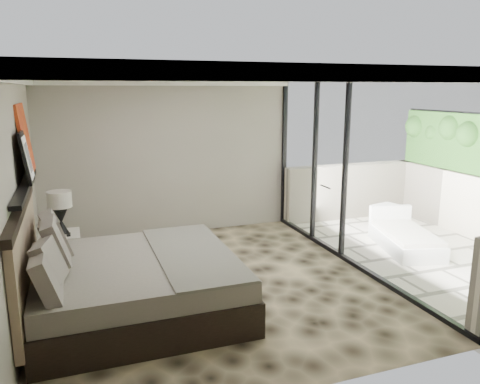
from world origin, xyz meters
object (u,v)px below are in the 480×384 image
object	(u,v)px
nightstand	(61,249)
table_lamp	(60,207)
ottoman	(388,217)
lounger	(404,238)
bed	(128,282)

from	to	relation	value
nightstand	table_lamp	xyz separation A→B (m)	(0.04, 0.03, 0.64)
ottoman	nightstand	bearing A→B (deg)	-179.48
nightstand	lounger	distance (m)	5.47
bed	lounger	distance (m)	4.65
ottoman	bed	bearing A→B (deg)	-159.88
bed	nightstand	size ratio (longest dim) A/B	4.18
table_lamp	ottoman	world-z (taller)	table_lamp
nightstand	ottoman	world-z (taller)	nightstand
nightstand	table_lamp	size ratio (longest dim) A/B	0.91
bed	ottoman	world-z (taller)	bed
nightstand	ottoman	bearing A→B (deg)	24.56
bed	lounger	xyz separation A→B (m)	(4.58, 0.77, -0.21)
table_lamp	nightstand	bearing A→B (deg)	-140.98
nightstand	ottoman	xyz separation A→B (m)	(5.86, 0.05, -0.07)
table_lamp	ottoman	distance (m)	5.86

